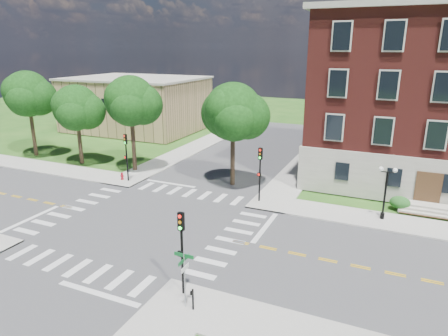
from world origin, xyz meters
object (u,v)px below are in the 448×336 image
at_px(traffic_signal_ne, 260,168).
at_px(twin_lamp_west, 386,190).
at_px(traffic_signal_se, 182,243).
at_px(traffic_signal_nw, 126,151).
at_px(push_button_post, 193,298).
at_px(street_sign_pole, 184,270).
at_px(fire_hydrant, 122,176).

bearing_deg(traffic_signal_ne, twin_lamp_west, 2.03).
bearing_deg(traffic_signal_se, traffic_signal_nw, 135.06).
distance_m(traffic_signal_nw, push_button_post, 22.31).
height_order(traffic_signal_se, traffic_signal_ne, same).
relative_size(traffic_signal_se, traffic_signal_ne, 1.00).
bearing_deg(street_sign_pole, twin_lamp_west, 61.41).
bearing_deg(traffic_signal_ne, push_button_post, -83.35).
bearing_deg(fire_hydrant, traffic_signal_nw, -3.30).
distance_m(traffic_signal_ne, twin_lamp_west, 10.13).
distance_m(street_sign_pole, push_button_post, 1.58).
height_order(street_sign_pole, push_button_post, street_sign_pole).
distance_m(twin_lamp_west, fire_hydrant, 24.89).
relative_size(twin_lamp_west, push_button_post, 3.53).
bearing_deg(traffic_signal_nw, twin_lamp_west, 1.14).
height_order(traffic_signal_ne, street_sign_pole, traffic_signal_ne).
bearing_deg(push_button_post, traffic_signal_ne, 96.65).
distance_m(twin_lamp_west, street_sign_pole, 18.26).
bearing_deg(push_button_post, twin_lamp_west, 62.80).
height_order(traffic_signal_nw, street_sign_pole, traffic_signal_nw).
xyz_separation_m(traffic_signal_ne, fire_hydrant, (-14.70, -0.07, -2.72)).
xyz_separation_m(traffic_signal_se, street_sign_pole, (0.71, -1.00, -0.88)).
height_order(twin_lamp_west, push_button_post, twin_lamp_west).
height_order(traffic_signal_se, twin_lamp_west, traffic_signal_se).
xyz_separation_m(traffic_signal_ne, push_button_post, (1.83, -15.73, -2.39)).
bearing_deg(traffic_signal_nw, street_sign_pole, -45.50).
bearing_deg(twin_lamp_west, traffic_signal_nw, -178.86).
bearing_deg(traffic_signal_ne, traffic_signal_se, -87.41).
distance_m(traffic_signal_ne, street_sign_pole, 15.75).
bearing_deg(traffic_signal_se, twin_lamp_west, 57.85).
xyz_separation_m(twin_lamp_west, push_button_post, (-8.27, -16.09, -1.73)).
distance_m(twin_lamp_west, push_button_post, 18.17).
bearing_deg(traffic_signal_se, street_sign_pole, -54.93).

